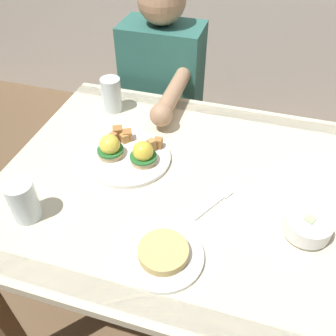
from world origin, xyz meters
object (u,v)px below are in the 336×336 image
water_glass_near (112,97)px  eggs_benedict_plate (128,153)px  water_glass_far (24,202)px  side_plate (163,254)px  dining_table (197,208)px  fork (215,202)px  fruit_bowl (307,226)px  diner_person (161,94)px

water_glass_near → eggs_benedict_plate: bearing=-57.9°
water_glass_far → side_plate: (0.39, -0.02, -0.04)m
eggs_benedict_plate → water_glass_far: (-0.17, -0.30, 0.03)m
dining_table → fork: bearing=-45.0°
eggs_benedict_plate → fruit_bowl: size_ratio=2.25×
water_glass_far → fork: bearing=21.6°
fork → diner_person: 0.76m
diner_person → water_glass_far: bearing=-97.5°
diner_person → side_plate: bearing=-72.3°
fruit_bowl → side_plate: 0.37m
dining_table → water_glass_far: water_glass_far is taller
water_glass_near → side_plate: bearing=-56.7°
water_glass_near → diner_person: 0.35m
side_plate → fork: bearing=67.6°
dining_table → fruit_bowl: fruit_bowl is taller
water_glass_near → water_glass_far: bearing=-91.8°
fruit_bowl → eggs_benedict_plate: bearing=165.3°
water_glass_far → side_plate: water_glass_far is taller
fork → fruit_bowl: bearing=-8.9°
eggs_benedict_plate → water_glass_far: water_glass_far is taller
water_glass_far → water_glass_near: bearing=88.2°
fruit_bowl → fork: bearing=171.1°
eggs_benedict_plate → diner_person: diner_person is taller
water_glass_far → side_plate: bearing=-3.4°
dining_table → side_plate: bearing=-95.7°
dining_table → water_glass_near: (-0.40, 0.30, 0.16)m
dining_table → side_plate: 0.30m
fork → water_glass_near: 0.59m
side_plate → diner_person: (-0.28, 0.87, -0.10)m
fork → water_glass_far: bearing=-158.4°
dining_table → water_glass_near: water_glass_near is taller
dining_table → water_glass_far: size_ratio=10.13×
dining_table → diner_person: (-0.31, 0.60, 0.02)m
fork → side_plate: 0.23m
eggs_benedict_plate → diner_person: (-0.06, 0.56, -0.11)m
fork → side_plate: bearing=-112.4°
fruit_bowl → side_plate: fruit_bowl is taller
eggs_benedict_plate → fork: bearing=-19.2°
eggs_benedict_plate → side_plate: 0.39m
eggs_benedict_plate → dining_table: bearing=-10.6°
eggs_benedict_plate → diner_person: 0.57m
water_glass_near → water_glass_far: 0.55m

